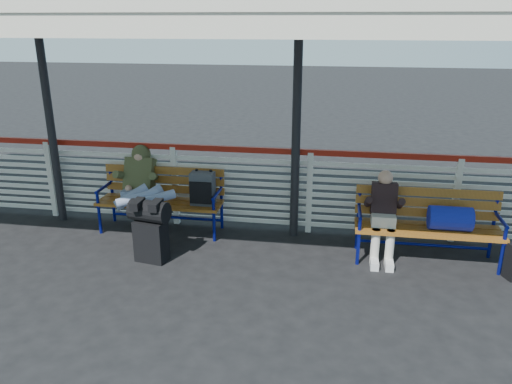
% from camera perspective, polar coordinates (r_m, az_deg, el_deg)
% --- Properties ---
extents(ground, '(60.00, 60.00, 0.00)m').
position_cam_1_polar(ground, '(6.16, -14.49, -10.16)').
color(ground, black).
rests_on(ground, ground).
extents(fence, '(12.08, 0.08, 1.24)m').
position_cam_1_polar(fence, '(7.52, -9.25, 1.15)').
color(fence, silver).
rests_on(fence, ground).
extents(canopy, '(12.60, 3.60, 3.16)m').
position_cam_1_polar(canopy, '(6.20, -13.61, 19.47)').
color(canopy, silver).
rests_on(canopy, ground).
extents(luggage_stack, '(0.53, 0.36, 0.82)m').
position_cam_1_polar(luggage_stack, '(6.47, -11.99, -4.08)').
color(luggage_stack, black).
rests_on(luggage_stack, ground).
extents(bench_left, '(1.80, 0.56, 0.93)m').
position_cam_1_polar(bench_left, '(7.27, -9.28, -0.01)').
color(bench_left, '#9C601E').
rests_on(bench_left, ground).
extents(bench_right, '(1.80, 0.56, 0.92)m').
position_cam_1_polar(bench_right, '(6.67, 19.92, -2.90)').
color(bench_right, '#9C601E').
rests_on(bench_right, ground).
extents(traveler_man, '(0.94, 1.54, 0.77)m').
position_cam_1_polar(traveler_man, '(7.05, -12.96, 0.07)').
color(traveler_man, '#8F9EC1').
rests_on(traveler_man, ground).
extents(companion_person, '(0.32, 0.66, 1.15)m').
position_cam_1_polar(companion_person, '(6.55, 14.36, -2.55)').
color(companion_person, beige).
rests_on(companion_person, ground).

